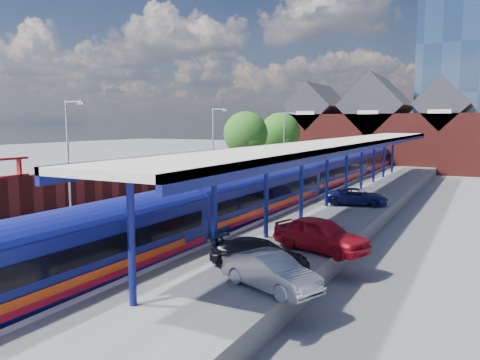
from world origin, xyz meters
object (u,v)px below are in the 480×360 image
(lamp_post_c, at_px, (215,143))
(relay_cabinet, at_px, (17,326))
(platform_sign, at_px, (239,168))
(parked_car_silver, at_px, (271,271))
(lamp_post_b, at_px, (70,154))
(lamp_post_d, at_px, (285,138))
(parked_car_red, at_px, (321,234))
(train, at_px, (301,180))
(parked_car_dark, at_px, (259,255))
(parked_car_blue, at_px, (357,197))

(lamp_post_c, distance_m, relay_cabinet, 27.75)
(platform_sign, height_order, parked_car_silver, platform_sign)
(lamp_post_b, xyz_separation_m, platform_sign, (1.36, 18.00, -2.30))
(parked_car_silver, bearing_deg, lamp_post_b, 93.61)
(lamp_post_d, height_order, platform_sign, lamp_post_d)
(relay_cabinet, bearing_deg, parked_car_red, 46.55)
(train, height_order, parked_car_red, train)
(train, relative_size, lamp_post_d, 9.42)
(lamp_post_c, xyz_separation_m, relay_cabinet, (8.48, -26.04, -4.49))
(parked_car_red, relative_size, parked_car_silver, 1.18)
(lamp_post_b, relative_size, relay_cabinet, 7.00)
(parked_car_dark, bearing_deg, train, 16.31)
(parked_car_dark, bearing_deg, parked_car_red, -19.05)
(lamp_post_b, xyz_separation_m, lamp_post_c, (0.00, 16.00, 0.00))
(lamp_post_d, xyz_separation_m, parked_car_dark, (13.31, -34.84, -3.41))
(lamp_post_b, height_order, parked_car_blue, lamp_post_b)
(train, distance_m, lamp_post_b, 18.44)
(platform_sign, bearing_deg, parked_car_red, -52.37)
(lamp_post_d, bearing_deg, parked_car_dark, -69.09)
(train, relative_size, parked_car_red, 14.65)
(lamp_post_c, xyz_separation_m, parked_car_silver, (14.61, -20.67, -3.36))
(lamp_post_d, xyz_separation_m, relay_cabinet, (8.48, -42.04, -4.49))
(platform_sign, relative_size, parked_car_red, 0.56)
(train, relative_size, lamp_post_c, 9.42)
(train, xyz_separation_m, lamp_post_c, (-7.86, -0.44, 2.87))
(parked_car_red, height_order, parked_car_dark, parked_car_red)
(platform_sign, xyz_separation_m, parked_car_silver, (13.25, -22.67, -1.06))
(parked_car_red, distance_m, parked_car_blue, 12.85)
(relay_cabinet, bearing_deg, lamp_post_d, 87.42)
(lamp_post_b, bearing_deg, parked_car_silver, -17.72)
(train, xyz_separation_m, parked_car_red, (6.75, -15.62, -0.35))
(lamp_post_c, height_order, relay_cabinet, lamp_post_c)
(lamp_post_b, relative_size, parked_car_blue, 1.66)
(platform_sign, xyz_separation_m, relay_cabinet, (7.12, -28.04, -2.19))
(platform_sign, bearing_deg, train, -13.55)
(relay_cabinet, bearing_deg, platform_sign, 90.26)
(train, bearing_deg, parked_car_blue, -28.73)
(lamp_post_d, relative_size, relay_cabinet, 7.00)
(lamp_post_c, bearing_deg, lamp_post_d, 90.00)
(lamp_post_c, relative_size, platform_sign, 2.80)
(parked_car_red, height_order, relay_cabinet, parked_car_red)
(train, relative_size, lamp_post_b, 9.42)
(train, height_order, platform_sign, platform_sign)
(lamp_post_d, distance_m, relay_cabinet, 43.12)
(lamp_post_b, relative_size, parked_car_red, 1.55)
(lamp_post_c, bearing_deg, train, 3.17)
(parked_car_blue, bearing_deg, train, 50.16)
(lamp_post_c, xyz_separation_m, platform_sign, (1.36, 2.00, -2.30))
(parked_car_silver, xyz_separation_m, parked_car_blue, (-1.53, 18.24, -0.05))
(platform_sign, bearing_deg, relay_cabinet, -75.76)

